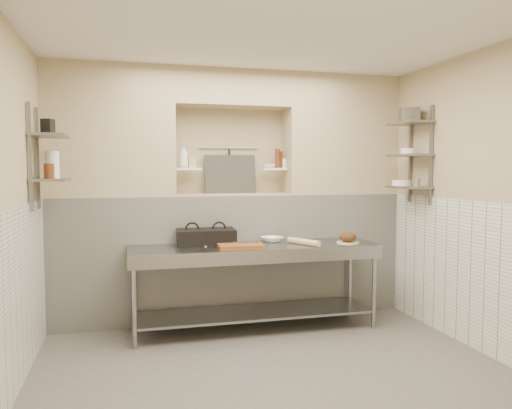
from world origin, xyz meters
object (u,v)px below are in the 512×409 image
object	(u,v)px
prep_table	(255,270)
bread_loaf	(348,237)
bowl_alcove	(269,166)
cutting_board	(240,246)
bottle_soap	(184,156)
mixing_bowl	(272,239)
jug_left	(52,165)
rolling_pin	(304,242)
panini_press	(206,237)

from	to	relation	value
prep_table	bread_loaf	world-z (taller)	bread_loaf
bread_loaf	bowl_alcove	distance (m)	1.23
cutting_board	bottle_soap	bearing A→B (deg)	126.87
mixing_bowl	jug_left	bearing A→B (deg)	-174.75
cutting_board	jug_left	world-z (taller)	jug_left
bowl_alcove	jug_left	bearing A→B (deg)	-166.32
prep_table	mixing_bowl	xyz separation A→B (m)	(0.25, 0.20, 0.29)
prep_table	bottle_soap	distance (m)	1.47
bowl_alcove	cutting_board	bearing A→B (deg)	-126.26
mixing_bowl	bread_loaf	world-z (taller)	bread_loaf
rolling_pin	bowl_alcove	size ratio (longest dim) A/B	2.88
mixing_bowl	cutting_board	bearing A→B (deg)	-142.46
cutting_board	jug_left	bearing A→B (deg)	175.87
mixing_bowl	bottle_soap	bearing A→B (deg)	160.73
panini_press	prep_table	bearing A→B (deg)	-19.66
prep_table	cutting_board	size ratio (longest dim) A/B	5.65
panini_press	bottle_soap	world-z (taller)	bottle_soap
rolling_pin	bread_loaf	size ratio (longest dim) A/B	2.34
jug_left	rolling_pin	bearing A→B (deg)	-2.17
rolling_pin	mixing_bowl	bearing A→B (deg)	131.38
panini_press	rolling_pin	world-z (taller)	panini_press
cutting_board	bowl_alcove	xyz separation A→B (m)	(0.50, 0.68, 0.81)
panini_press	bread_loaf	bearing A→B (deg)	-8.16
rolling_pin	panini_press	bearing A→B (deg)	163.18
bowl_alcove	jug_left	size ratio (longest dim) A/B	0.58
bottle_soap	jug_left	xyz separation A→B (m)	(-1.29, -0.53, -0.10)
bread_loaf	bottle_soap	xyz separation A→B (m)	(-1.68, 0.63, 0.87)
jug_left	cutting_board	bearing A→B (deg)	-4.13
bottle_soap	bowl_alcove	world-z (taller)	bottle_soap
rolling_pin	bowl_alcove	bearing A→B (deg)	106.45
panini_press	mixing_bowl	distance (m)	0.73
prep_table	rolling_pin	xyz separation A→B (m)	(0.51, -0.09, 0.29)
panini_press	mixing_bowl	world-z (taller)	panini_press
bottle_soap	prep_table	bearing A→B (deg)	-38.00
prep_table	bowl_alcove	distance (m)	1.27
bottle_soap	bowl_alcove	xyz separation A→B (m)	(0.99, 0.03, -0.10)
rolling_pin	bread_loaf	world-z (taller)	bread_loaf
panini_press	bread_loaf	size ratio (longest dim) A/B	3.50
cutting_board	jug_left	xyz separation A→B (m)	(-1.78, 0.13, 0.82)
prep_table	mixing_bowl	distance (m)	0.43
prep_table	bread_loaf	bearing A→B (deg)	-5.80
prep_table	jug_left	xyz separation A→B (m)	(-1.96, 0.00, 1.10)
mixing_bowl	jug_left	size ratio (longest dim) A/B	0.92
panini_press	mixing_bowl	xyz separation A→B (m)	(0.73, -0.00, -0.05)
bread_loaf	jug_left	size ratio (longest dim) A/B	0.72
cutting_board	bottle_soap	size ratio (longest dim) A/B	1.81
cutting_board	rolling_pin	bearing A→B (deg)	2.87
panini_press	jug_left	distance (m)	1.67
panini_press	cutting_board	bearing A→B (deg)	-44.52
panini_press	bottle_soap	xyz separation A→B (m)	(-0.19, 0.32, 0.86)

